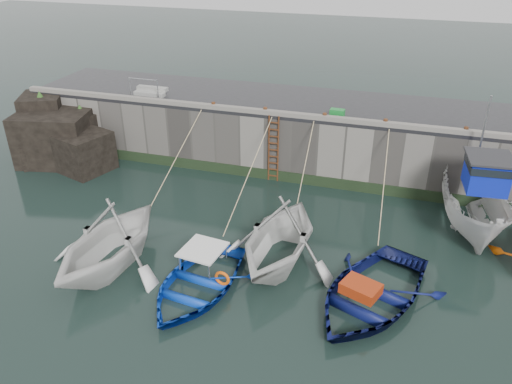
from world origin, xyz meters
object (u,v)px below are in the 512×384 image
(bollard_a, at_px, (213,105))
(bollard_c, at_px, (325,116))
(boat_near_white, at_px, (112,265))
(boat_near_blue, at_px, (197,289))
(boat_far_white, at_px, (475,205))
(bollard_d, at_px, (385,122))
(boat_near_blacktrim, at_px, (279,261))
(boat_near_navy, at_px, (370,300))
(fish_crate, at_px, (337,113))
(ladder, at_px, (273,149))
(bollard_b, at_px, (265,110))
(bollard_e, at_px, (466,130))

(bollard_a, xyz_separation_m, bollard_c, (5.20, 0.00, 0.00))
(boat_near_white, xyz_separation_m, boat_near_blue, (3.40, -0.31, 0.00))
(boat_far_white, relative_size, bollard_d, 22.43)
(boat_far_white, relative_size, bollard_a, 22.43)
(boat_near_white, relative_size, boat_far_white, 0.83)
(boat_near_blacktrim, height_order, bollard_a, bollard_a)
(boat_far_white, bearing_deg, bollard_c, 158.12)
(boat_near_white, distance_m, boat_near_blacktrim, 5.93)
(boat_near_navy, relative_size, fish_crate, 8.62)
(boat_near_navy, xyz_separation_m, fish_crate, (-2.58, 8.26, 3.32))
(boat_near_blacktrim, xyz_separation_m, bollard_d, (2.89, 6.52, 3.30))
(boat_near_navy, bearing_deg, ladder, 146.88)
(fish_crate, bearing_deg, bollard_c, -126.57)
(boat_near_white, distance_m, boat_near_navy, 8.97)
(boat_far_white, bearing_deg, boat_near_blue, -147.53)
(boat_near_blacktrim, bearing_deg, boat_near_white, -156.14)
(bollard_d, bearing_deg, fish_crate, 165.71)
(fish_crate, bearing_deg, boat_near_white, -120.98)
(boat_near_blue, xyz_separation_m, boat_near_navy, (5.54, 1.07, 0.00))
(boat_near_white, bearing_deg, bollard_d, 50.56)
(fish_crate, xyz_separation_m, bollard_b, (-3.17, -0.54, -0.02))
(boat_near_white, relative_size, boat_near_navy, 0.97)
(bollard_a, distance_m, bollard_c, 5.20)
(boat_far_white, height_order, fish_crate, boat_far_white)
(ladder, xyz_separation_m, boat_near_navy, (5.25, -7.38, -1.59))
(boat_near_blue, distance_m, boat_near_navy, 5.64)
(boat_near_blacktrim, distance_m, bollard_c, 7.31)
(ladder, height_order, bollard_e, bollard_e)
(boat_near_white, xyz_separation_m, bollard_e, (11.69, 8.47, 3.30))
(boat_near_blacktrim, distance_m, boat_near_navy, 3.55)
(boat_far_white, height_order, bollard_e, boat_far_white)
(boat_near_blacktrim, height_order, bollard_c, bollard_c)
(boat_near_navy, distance_m, boat_far_white, 6.74)
(boat_far_white, bearing_deg, bollard_b, 162.98)
(boat_near_white, height_order, boat_near_blue, boat_near_white)
(boat_near_white, distance_m, bollard_e, 14.81)
(boat_near_blue, bearing_deg, bollard_b, 98.27)
(boat_near_navy, distance_m, bollard_b, 10.17)
(boat_near_blacktrim, distance_m, boat_far_white, 8.18)
(ladder, bearing_deg, bollard_d, 4.00)
(bollard_b, distance_m, bollard_e, 8.50)
(boat_near_white, bearing_deg, boat_far_white, 33.36)
(boat_near_white, height_order, bollard_e, bollard_e)
(ladder, relative_size, bollard_e, 11.43)
(boat_near_blacktrim, distance_m, bollard_b, 7.69)
(boat_near_navy, distance_m, bollard_e, 8.83)
(bollard_c, xyz_separation_m, bollard_e, (5.80, 0.00, 0.00))
(boat_near_white, relative_size, boat_near_blacktrim, 1.01)
(bollard_c, relative_size, bollard_e, 1.00)
(bollard_a, distance_m, bollard_e, 11.00)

